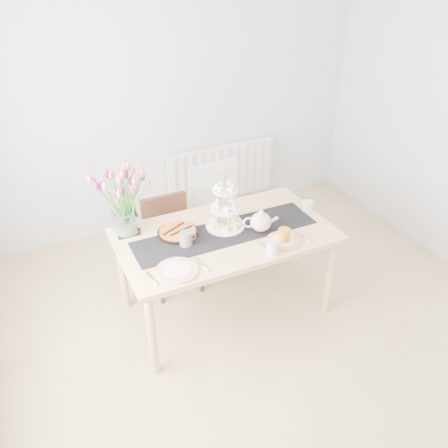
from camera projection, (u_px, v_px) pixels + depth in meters
name	position (u px, v px, depth m)	size (l,w,h in m)	color
room_shell	(302.00, 205.00, 2.80)	(4.50, 4.50, 4.50)	tan
radiator	(221.00, 172.00, 5.11)	(1.20, 0.08, 0.60)	white
dining_table	(225.00, 241.00, 3.58)	(1.60, 0.90, 0.75)	tan
chair_brown	(170.00, 236.00, 4.02)	(0.40, 0.40, 0.81)	#372214
chair_white	(220.00, 208.00, 4.25)	(0.49, 0.49, 0.95)	silver
table_runner	(225.00, 233.00, 3.54)	(1.40, 0.35, 0.01)	black
tulip_vase	(122.00, 192.00, 3.37)	(0.62, 0.62, 0.53)	silver
cake_stand	(225.00, 213.00, 3.55)	(0.30, 0.30, 0.44)	gold
teapot	(261.00, 222.00, 3.53)	(0.25, 0.21, 0.17)	silver
cream_jug	(307.00, 206.00, 3.80)	(0.09, 0.09, 0.09)	silver
tart_tin	(178.00, 232.00, 3.52)	(0.31, 0.31, 0.04)	black
mug_grey	(186.00, 239.00, 3.38)	(0.09, 0.09, 0.11)	slate
mug_white	(273.00, 247.00, 3.29)	(0.09, 0.09, 0.10)	silver
mug_orange	(284.00, 236.00, 3.42)	(0.09, 0.09, 0.11)	orange
plate_left	(177.00, 270.00, 3.14)	(0.29, 0.29, 0.01)	silver
plate_right	(283.00, 241.00, 3.44)	(0.25, 0.25, 0.01)	silver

